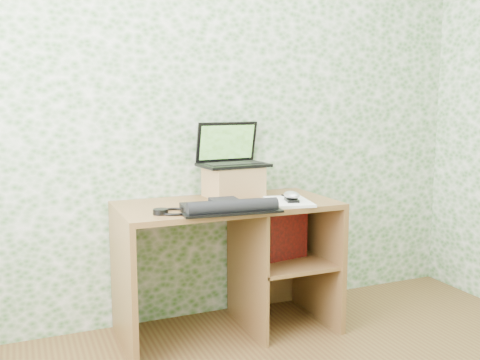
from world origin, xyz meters
name	(u,v)px	position (x,y,z in m)	size (l,w,h in m)	color
wall_back	(207,102)	(0.00, 1.75, 1.30)	(3.50, 3.50, 0.00)	silver
desk	(238,247)	(0.08, 1.47, 0.48)	(1.20, 0.60, 0.75)	brown
riser	(233,182)	(0.10, 1.58, 0.84)	(0.30, 0.25, 0.18)	#A5824A
laptop	(231,156)	(0.10, 1.63, 0.99)	(0.40, 0.29, 0.25)	black
keyboard	(228,207)	(-0.08, 1.22, 0.77)	(0.51, 0.29, 0.07)	black
headphones	(175,211)	(-0.34, 1.28, 0.76)	(0.22, 0.17, 0.03)	black
notepad	(289,202)	(0.31, 1.30, 0.76)	(0.22, 0.31, 0.01)	white
mouse	(292,197)	(0.31, 1.27, 0.79)	(0.08, 0.12, 0.04)	#BBBBBE
pen	(289,197)	(0.35, 1.37, 0.77)	(0.01, 0.01, 0.15)	black
red_box	(285,232)	(0.36, 1.44, 0.55)	(0.27, 0.09, 0.32)	maroon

